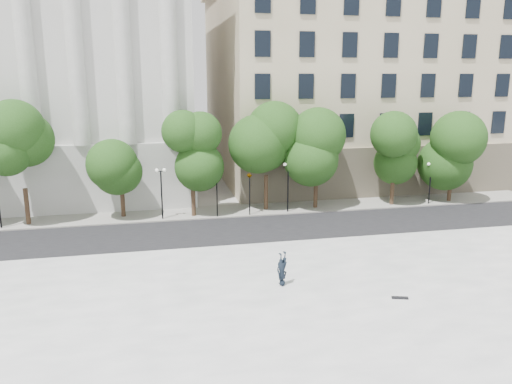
# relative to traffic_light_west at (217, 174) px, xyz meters

# --- Properties ---
(ground) EXTENTS (160.00, 160.00, 0.00)m
(ground) POSITION_rel_traffic_light_west_xyz_m (0.67, -22.30, -3.74)
(ground) COLOR #A6A39C
(ground) RESTS_ON ground
(plaza) EXTENTS (44.00, 22.00, 0.45)m
(plaza) POSITION_rel_traffic_light_west_xyz_m (0.67, -19.30, -3.52)
(plaza) COLOR white
(plaza) RESTS_ON ground
(street) EXTENTS (60.00, 8.00, 0.02)m
(street) POSITION_rel_traffic_light_west_xyz_m (0.67, -4.30, -3.73)
(street) COLOR black
(street) RESTS_ON ground
(far_sidewalk) EXTENTS (60.00, 4.00, 0.12)m
(far_sidewalk) POSITION_rel_traffic_light_west_xyz_m (0.67, 1.70, -3.68)
(far_sidewalk) COLOR gray
(far_sidewalk) RESTS_ON ground
(building_west) EXTENTS (31.50, 27.65, 25.60)m
(building_west) POSITION_rel_traffic_light_west_xyz_m (-16.33, 16.27, 9.14)
(building_west) COLOR silver
(building_west) RESTS_ON ground
(building_east) EXTENTS (36.00, 26.15, 23.00)m
(building_east) POSITION_rel_traffic_light_west_xyz_m (20.67, 16.61, 7.40)
(building_east) COLOR beige
(building_east) RESTS_ON ground
(traffic_light_west) EXTENTS (0.76, 1.89, 4.25)m
(traffic_light_west) POSITION_rel_traffic_light_west_xyz_m (0.00, 0.00, 0.00)
(traffic_light_west) COLOR black
(traffic_light_west) RESTS_ON ground
(traffic_light_east) EXTENTS (0.69, 1.78, 4.20)m
(traffic_light_east) POSITION_rel_traffic_light_west_xyz_m (2.77, 0.00, -0.05)
(traffic_light_east) COLOR black
(traffic_light_east) RESTS_ON ground
(person_lying) EXTENTS (1.55, 2.01, 0.52)m
(person_lying) POSITION_rel_traffic_light_west_xyz_m (1.51, -15.43, -3.03)
(person_lying) COLOR black
(person_lying) RESTS_ON plaza
(skateboard) EXTENTS (0.86, 0.45, 0.09)m
(skateboard) POSITION_rel_traffic_light_west_xyz_m (7.05, -18.29, -3.25)
(skateboard) COLOR black
(skateboard) RESTS_ON plaza
(street_trees) EXTENTS (46.58, 5.42, 8.16)m
(street_trees) POSITION_rel_traffic_light_west_xyz_m (1.30, 1.23, 1.48)
(street_trees) COLOR #382619
(street_trees) RESTS_ON ground
(lamp_posts) EXTENTS (37.40, 0.28, 4.56)m
(lamp_posts) POSITION_rel_traffic_light_west_xyz_m (0.77, 0.30, -0.76)
(lamp_posts) COLOR black
(lamp_posts) RESTS_ON ground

